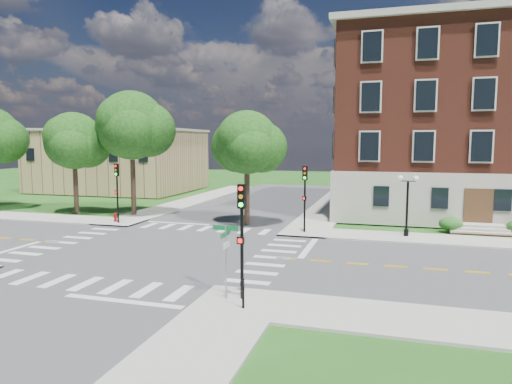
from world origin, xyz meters
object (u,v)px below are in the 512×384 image
(traffic_signal_se, at_px, (242,226))
(twin_lamp_west, at_px, (407,202))
(fire_hydrant, at_px, (115,217))
(traffic_signal_nw, at_px, (117,185))
(street_sign_pole, at_px, (226,247))
(traffic_signal_ne, at_px, (305,190))
(push_button_post, at_px, (243,292))

(traffic_signal_se, height_order, twin_lamp_west, traffic_signal_se)
(traffic_signal_se, bearing_deg, fire_hydrant, 136.77)
(traffic_signal_nw, distance_m, street_sign_pole, 20.74)
(traffic_signal_ne, bearing_deg, twin_lamp_west, 4.67)
(traffic_signal_se, distance_m, street_sign_pole, 1.10)
(fire_hydrant, bearing_deg, traffic_signal_ne, -0.14)
(traffic_signal_nw, bearing_deg, fire_hydrant, 140.62)
(fire_hydrant, bearing_deg, traffic_signal_se, -43.23)
(twin_lamp_west, xyz_separation_m, fire_hydrant, (-22.88, -0.54, -2.06))
(traffic_signal_nw, relative_size, push_button_post, 4.00)
(street_sign_pole, relative_size, push_button_post, 2.58)
(traffic_signal_ne, distance_m, street_sign_pole, 15.09)
(traffic_signal_ne, xyz_separation_m, fire_hydrant, (-15.79, 0.04, -2.72))
(twin_lamp_west, bearing_deg, push_button_post, -111.94)
(traffic_signal_ne, bearing_deg, fire_hydrant, 179.86)
(traffic_signal_se, distance_m, fire_hydrant, 21.89)
(twin_lamp_west, height_order, fire_hydrant, twin_lamp_west)
(traffic_signal_ne, distance_m, push_button_post, 16.11)
(traffic_signal_ne, relative_size, street_sign_pole, 1.55)
(traffic_signal_ne, height_order, street_sign_pole, traffic_signal_ne)
(traffic_signal_nw, height_order, push_button_post, traffic_signal_nw)
(traffic_signal_ne, distance_m, fire_hydrant, 16.03)
(traffic_signal_ne, relative_size, twin_lamp_west, 1.13)
(traffic_signal_se, height_order, street_sign_pole, traffic_signal_se)
(traffic_signal_se, distance_m, traffic_signal_ne, 14.84)
(street_sign_pole, bearing_deg, traffic_signal_se, 19.05)
(push_button_post, bearing_deg, street_sign_pole, 139.45)
(twin_lamp_west, xyz_separation_m, street_sign_pole, (-7.67, -15.64, -0.21))
(traffic_signal_nw, bearing_deg, traffic_signal_se, -43.36)
(traffic_signal_nw, relative_size, street_sign_pole, 1.55)
(push_button_post, bearing_deg, traffic_signal_ne, 91.55)
(push_button_post, height_order, fire_hydrant, push_button_post)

